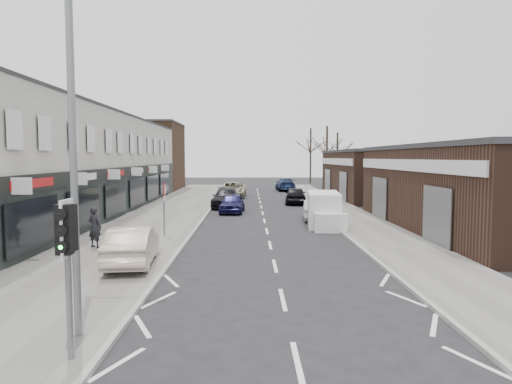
{
  "coord_description": "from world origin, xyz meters",
  "views": [
    {
      "loc": [
        -0.93,
        -10.6,
        4.02
      ],
      "look_at": [
        -0.67,
        7.93,
        2.6
      ],
      "focal_mm": 32.0,
      "sensor_mm": 36.0,
      "label": 1
    }
  ],
  "objects_px": {
    "traffic_light": "(67,242)",
    "warning_sign": "(165,194)",
    "sedan_on_pavement": "(132,245)",
    "parked_car_right_a": "(314,210)",
    "street_lamp": "(81,129)",
    "parked_car_left_b": "(226,198)",
    "parked_car_left_c": "(233,190)",
    "parked_car_right_c": "(285,184)",
    "parked_car_right_b": "(295,195)",
    "pedestrian": "(95,227)",
    "white_van": "(324,210)",
    "parked_car_left_a": "(232,203)"
  },
  "relations": [
    {
      "from": "parked_car_left_c",
      "to": "white_van",
      "type": "bearing_deg",
      "value": -71.1
    },
    {
      "from": "parked_car_right_c",
      "to": "traffic_light",
      "type": "bearing_deg",
      "value": 79.21
    },
    {
      "from": "traffic_light",
      "to": "street_lamp",
      "type": "height_order",
      "value": "street_lamp"
    },
    {
      "from": "sedan_on_pavement",
      "to": "parked_car_left_b",
      "type": "bearing_deg",
      "value": -102.6
    },
    {
      "from": "sedan_on_pavement",
      "to": "parked_car_left_c",
      "type": "bearing_deg",
      "value": -100.81
    },
    {
      "from": "pedestrian",
      "to": "parked_car_left_a",
      "type": "height_order",
      "value": "pedestrian"
    },
    {
      "from": "warning_sign",
      "to": "parked_car_left_b",
      "type": "bearing_deg",
      "value": 80.38
    },
    {
      "from": "warning_sign",
      "to": "parked_car_right_b",
      "type": "bearing_deg",
      "value": 63.6
    },
    {
      "from": "parked_car_left_b",
      "to": "parked_car_left_a",
      "type": "bearing_deg",
      "value": -78.59
    },
    {
      "from": "warning_sign",
      "to": "parked_car_left_c",
      "type": "height_order",
      "value": "warning_sign"
    },
    {
      "from": "parked_car_left_c",
      "to": "parked_car_left_b",
      "type": "bearing_deg",
      "value": -89.56
    },
    {
      "from": "parked_car_right_a",
      "to": "parked_car_left_b",
      "type": "bearing_deg",
      "value": -45.61
    },
    {
      "from": "pedestrian",
      "to": "parked_car_left_b",
      "type": "height_order",
      "value": "pedestrian"
    },
    {
      "from": "white_van",
      "to": "street_lamp",
      "type": "bearing_deg",
      "value": -109.57
    },
    {
      "from": "parked_car_left_a",
      "to": "parked_car_right_a",
      "type": "height_order",
      "value": "parked_car_left_a"
    },
    {
      "from": "street_lamp",
      "to": "parked_car_right_c",
      "type": "height_order",
      "value": "street_lamp"
    },
    {
      "from": "traffic_light",
      "to": "parked_car_left_a",
      "type": "distance_m",
      "value": 24.46
    },
    {
      "from": "sedan_on_pavement",
      "to": "parked_car_left_c",
      "type": "relative_size",
      "value": 0.77
    },
    {
      "from": "parked_car_left_a",
      "to": "parked_car_left_c",
      "type": "relative_size",
      "value": 0.73
    },
    {
      "from": "traffic_light",
      "to": "pedestrian",
      "type": "height_order",
      "value": "traffic_light"
    },
    {
      "from": "parked_car_left_a",
      "to": "parked_car_left_c",
      "type": "xyz_separation_m",
      "value": [
        -0.44,
        12.82,
        0.08
      ]
    },
    {
      "from": "parked_car_left_b",
      "to": "parked_car_right_b",
      "type": "distance_m",
      "value": 6.41
    },
    {
      "from": "parked_car_left_a",
      "to": "parked_car_left_c",
      "type": "height_order",
      "value": "parked_car_left_c"
    },
    {
      "from": "parked_car_right_c",
      "to": "sedan_on_pavement",
      "type": "bearing_deg",
      "value": 76.17
    },
    {
      "from": "parked_car_left_c",
      "to": "parked_car_right_b",
      "type": "bearing_deg",
      "value": -47.98
    },
    {
      "from": "white_van",
      "to": "pedestrian",
      "type": "xyz_separation_m",
      "value": [
        -11.02,
        -6.82,
        0.09
      ]
    },
    {
      "from": "pedestrian",
      "to": "parked_car_right_a",
      "type": "distance_m",
      "value": 14.34
    },
    {
      "from": "traffic_light",
      "to": "warning_sign",
      "type": "relative_size",
      "value": 1.15
    },
    {
      "from": "parked_car_right_b",
      "to": "warning_sign",
      "type": "bearing_deg",
      "value": 68.75
    },
    {
      "from": "warning_sign",
      "to": "pedestrian",
      "type": "relative_size",
      "value": 1.51
    },
    {
      "from": "traffic_light",
      "to": "parked_car_right_a",
      "type": "bearing_deg",
      "value": 69.49
    },
    {
      "from": "parked_car_left_c",
      "to": "parked_car_right_c",
      "type": "height_order",
      "value": "parked_car_left_c"
    },
    {
      "from": "street_lamp",
      "to": "white_van",
      "type": "height_order",
      "value": "street_lamp"
    },
    {
      "from": "white_van",
      "to": "parked_car_right_c",
      "type": "bearing_deg",
      "value": 96.08
    },
    {
      "from": "street_lamp",
      "to": "parked_car_right_c",
      "type": "xyz_separation_m",
      "value": [
        7.88,
        44.95,
        -3.87
      ]
    },
    {
      "from": "street_lamp",
      "to": "parked_car_left_c",
      "type": "xyz_separation_m",
      "value": [
        1.89,
        35.9,
        -3.85
      ]
    },
    {
      "from": "street_lamp",
      "to": "pedestrian",
      "type": "relative_size",
      "value": 4.47
    },
    {
      "from": "warning_sign",
      "to": "parked_car_right_b",
      "type": "height_order",
      "value": "warning_sign"
    },
    {
      "from": "white_van",
      "to": "pedestrian",
      "type": "distance_m",
      "value": 12.96
    },
    {
      "from": "white_van",
      "to": "parked_car_left_c",
      "type": "relative_size",
      "value": 0.93
    },
    {
      "from": "parked_car_left_a",
      "to": "parked_car_left_b",
      "type": "distance_m",
      "value": 3.59
    },
    {
      "from": "street_lamp",
      "to": "pedestrian",
      "type": "bearing_deg",
      "value": 107.59
    },
    {
      "from": "traffic_light",
      "to": "parked_car_left_b",
      "type": "height_order",
      "value": "traffic_light"
    },
    {
      "from": "sedan_on_pavement",
      "to": "parked_car_right_a",
      "type": "height_order",
      "value": "sedan_on_pavement"
    },
    {
      "from": "parked_car_left_c",
      "to": "parked_car_right_c",
      "type": "bearing_deg",
      "value": 58.05
    },
    {
      "from": "parked_car_left_c",
      "to": "parked_car_right_c",
      "type": "xyz_separation_m",
      "value": [
        5.99,
        9.05,
        -0.02
      ]
    },
    {
      "from": "traffic_light",
      "to": "sedan_on_pavement",
      "type": "relative_size",
      "value": 0.73
    },
    {
      "from": "warning_sign",
      "to": "parked_car_left_c",
      "type": "xyz_separation_m",
      "value": [
        2.52,
        23.1,
        -1.43
      ]
    },
    {
      "from": "warning_sign",
      "to": "parked_car_left_a",
      "type": "xyz_separation_m",
      "value": [
        2.96,
        10.28,
        -1.51
      ]
    },
    {
      "from": "parked_car_left_c",
      "to": "warning_sign",
      "type": "bearing_deg",
      "value": -94.68
    }
  ]
}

